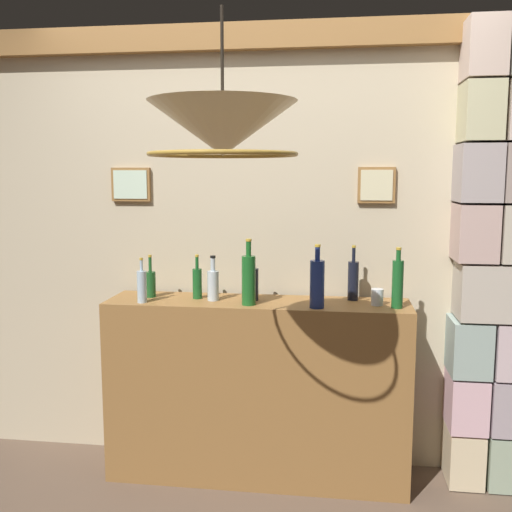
{
  "coord_description": "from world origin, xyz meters",
  "views": [
    {
      "loc": [
        0.42,
        -2.24,
        1.66
      ],
      "look_at": [
        0.0,
        0.78,
        1.23
      ],
      "focal_mm": 41.72,
      "sensor_mm": 36.0,
      "label": 1
    }
  ],
  "objects": [
    {
      "name": "bar_shelf_unit",
      "position": [
        0.0,
        0.83,
        0.49
      ],
      "size": [
        1.61,
        0.37,
        0.98
      ],
      "primitive_type": "cube",
      "color": "olive",
      "rests_on": "ground"
    },
    {
      "name": "liquor_bottle_amaro",
      "position": [
        0.5,
        0.93,
        1.09
      ],
      "size": [
        0.06,
        0.06,
        0.3
      ],
      "color": "black",
      "rests_on": "bar_shelf_unit"
    },
    {
      "name": "liquor_bottle_brandy",
      "position": [
        0.72,
        0.77,
        1.11
      ],
      "size": [
        0.06,
        0.06,
        0.31
      ],
      "color": "#195423",
      "rests_on": "bar_shelf_unit"
    },
    {
      "name": "liquor_bottle_tequila",
      "position": [
        -0.6,
        0.72,
        1.07
      ],
      "size": [
        0.05,
        0.05,
        0.24
      ],
      "color": "#A6BDCB",
      "rests_on": "bar_shelf_unit"
    },
    {
      "name": "liquor_bottle_vermouth",
      "position": [
        -0.6,
        0.86,
        1.06
      ],
      "size": [
        0.06,
        0.06,
        0.23
      ],
      "color": "#1B4F21",
      "rests_on": "bar_shelf_unit"
    },
    {
      "name": "liquor_bottle_gin",
      "position": [
        0.32,
        0.72,
        1.11
      ],
      "size": [
        0.07,
        0.07,
        0.32
      ],
      "color": "navy",
      "rests_on": "bar_shelf_unit"
    },
    {
      "name": "pendant_lamp",
      "position": [
        -0.0,
        -0.09,
        1.81
      ],
      "size": [
        0.55,
        0.55,
        0.53
      ],
      "color": "beige"
    },
    {
      "name": "liquor_bottle_rye",
      "position": [
        -0.03,
        0.74,
        1.12
      ],
      "size": [
        0.07,
        0.07,
        0.34
      ],
      "color": "#195720",
      "rests_on": "bar_shelf_unit"
    },
    {
      "name": "stone_pillar",
      "position": [
        1.22,
        0.96,
        1.21
      ],
      "size": [
        0.41,
        0.33,
        2.4
      ],
      "color": "beige",
      "rests_on": "ground"
    },
    {
      "name": "glass_tumbler_rocks",
      "position": [
        0.63,
        0.82,
        1.03
      ],
      "size": [
        0.06,
        0.06,
        0.08
      ],
      "color": "silver",
      "rests_on": "bar_shelf_unit"
    },
    {
      "name": "liquor_bottle_vodka",
      "position": [
        -0.24,
        0.82,
        1.07
      ],
      "size": [
        0.06,
        0.06,
        0.24
      ],
      "color": "#B1BFC7",
      "rests_on": "bar_shelf_unit"
    },
    {
      "name": "panelled_rear_partition",
      "position": [
        -0.0,
        1.1,
        1.31
      ],
      "size": [
        3.45,
        0.15,
        2.47
      ],
      "color": "#BCAD8E",
      "rests_on": "ground"
    },
    {
      "name": "liquor_bottle_whiskey",
      "position": [
        -0.33,
        0.86,
        1.07
      ],
      "size": [
        0.05,
        0.05,
        0.24
      ],
      "color": "#185321",
      "rests_on": "bar_shelf_unit"
    },
    {
      "name": "liquor_bottle_mezcal",
      "position": [
        -0.03,
        0.86,
        1.07
      ],
      "size": [
        0.07,
        0.07,
        0.23
      ],
      "color": "black",
      "rests_on": "bar_shelf_unit"
    }
  ]
}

